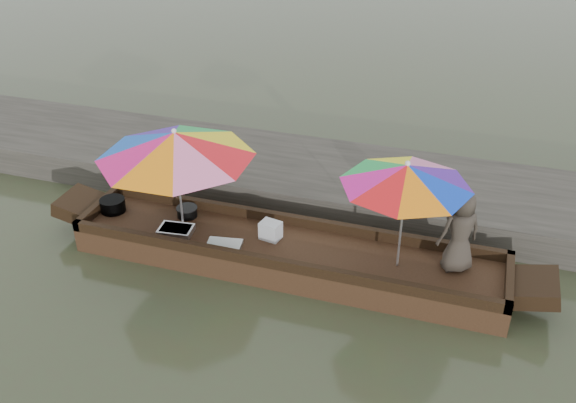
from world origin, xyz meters
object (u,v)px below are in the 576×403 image
(charcoal_grill, at_px, (187,212))
(umbrella_bow, at_px, (179,180))
(umbrella_stern, at_px, (402,216))
(tray_scallop, at_px, (224,246))
(boat_hull, at_px, (286,255))
(cooking_pot, at_px, (113,205))
(vendor, at_px, (460,231))
(tray_crayfish, at_px, (176,230))
(supply_bag, at_px, (271,230))

(charcoal_grill, bearing_deg, umbrella_bow, -76.90)
(umbrella_bow, bearing_deg, umbrella_stern, 0.00)
(charcoal_grill, xyz_separation_m, umbrella_bow, (0.06, -0.28, 0.71))
(umbrella_bow, relative_size, umbrella_stern, 1.33)
(tray_scallop, bearing_deg, boat_hull, 22.11)
(cooking_pot, bearing_deg, vendor, 1.10)
(charcoal_grill, bearing_deg, boat_hull, -9.56)
(tray_crayfish, relative_size, charcoal_grill, 1.62)
(charcoal_grill, distance_m, supply_bag, 1.40)
(tray_scallop, height_order, umbrella_stern, umbrella_stern)
(cooking_pot, distance_m, tray_scallop, 2.03)
(boat_hull, bearing_deg, tray_scallop, -157.89)
(cooking_pot, relative_size, tray_crayfish, 0.78)
(tray_scallop, xyz_separation_m, charcoal_grill, (-0.85, 0.60, 0.04))
(tray_crayfish, bearing_deg, umbrella_stern, 3.49)
(tray_scallop, height_order, supply_bag, supply_bag)
(tray_crayfish, height_order, supply_bag, supply_bag)
(vendor, relative_size, umbrella_bow, 0.52)
(vendor, bearing_deg, supply_bag, -30.43)
(tray_scallop, distance_m, umbrella_stern, 2.49)
(cooking_pot, relative_size, charcoal_grill, 1.27)
(tray_scallop, bearing_deg, vendor, 9.17)
(cooking_pot, relative_size, tray_scallop, 0.78)
(vendor, height_order, umbrella_bow, umbrella_bow)
(boat_hull, distance_m, charcoal_grill, 1.68)
(boat_hull, relative_size, umbrella_stern, 3.64)
(supply_bag, distance_m, umbrella_bow, 1.47)
(charcoal_grill, height_order, umbrella_stern, umbrella_stern)
(charcoal_grill, height_order, supply_bag, supply_bag)
(supply_bag, relative_size, vendor, 0.24)
(supply_bag, bearing_deg, boat_hull, -21.44)
(tray_scallop, relative_size, umbrella_bow, 0.22)
(supply_bag, bearing_deg, tray_crayfish, -167.59)
(umbrella_bow, bearing_deg, cooking_pot, 176.32)
(supply_bag, relative_size, umbrella_stern, 0.17)
(supply_bag, xyz_separation_m, vendor, (2.55, 0.07, 0.45))
(supply_bag, distance_m, umbrella_stern, 1.93)
(boat_hull, bearing_deg, vendor, 4.36)
(umbrella_bow, bearing_deg, boat_hull, 0.00)
(tray_scallop, relative_size, supply_bag, 1.72)
(umbrella_stern, bearing_deg, tray_scallop, -172.17)
(tray_crayfish, relative_size, supply_bag, 1.72)
(tray_crayfish, height_order, umbrella_bow, umbrella_bow)
(charcoal_grill, bearing_deg, umbrella_stern, -4.94)
(vendor, bearing_deg, umbrella_stern, -18.64)
(umbrella_bow, height_order, umbrella_stern, same)
(umbrella_stern, bearing_deg, cooking_pot, 178.98)
(tray_crayfish, distance_m, tray_scallop, 0.81)
(supply_bag, bearing_deg, cooking_pot, -179.45)
(tray_crayfish, distance_m, vendor, 3.94)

